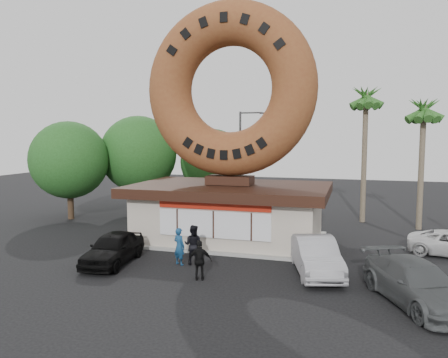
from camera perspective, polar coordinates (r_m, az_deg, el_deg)
ground at (r=20.25m, az=-3.99°, el=-11.86°), size 90.00×90.00×0.00m
donut_shop at (r=25.37m, az=0.77°, el=-4.15°), size 11.20×7.20×3.80m
giant_donut at (r=25.14m, az=0.80°, el=11.62°), size 9.80×2.50×9.80m
tree_west at (r=35.13m, az=-11.09°, el=3.21°), size 6.00×6.00×7.65m
tree_mid at (r=34.85m, az=-1.49°, el=2.28°), size 5.20×5.20×6.63m
tree_far at (r=33.60m, az=-19.57°, el=2.35°), size 5.60×5.60×7.14m
palm_near at (r=32.14m, az=18.06°, el=9.55°), size 2.60×2.60×9.75m
palm_far at (r=30.86m, az=24.64°, el=7.75°), size 2.60×2.60×8.75m
street_lamp at (r=35.19m, az=2.35°, el=3.06°), size 2.11×0.20×8.00m
person_left at (r=20.99m, az=-5.86°, el=-8.74°), size 0.76×0.64×1.77m
person_center at (r=20.94m, az=-4.05°, el=-8.57°), size 0.93×0.73×1.90m
person_right at (r=18.78m, az=-3.17°, el=-10.57°), size 1.07×0.68×1.70m
car_black at (r=21.73m, az=-14.30°, el=-8.74°), size 2.23×4.58×1.51m
car_silver at (r=20.04m, az=11.91°, el=-9.79°), size 2.93×5.13×1.60m
car_grey at (r=17.70m, az=23.87°, el=-12.35°), size 4.20×5.74×1.55m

